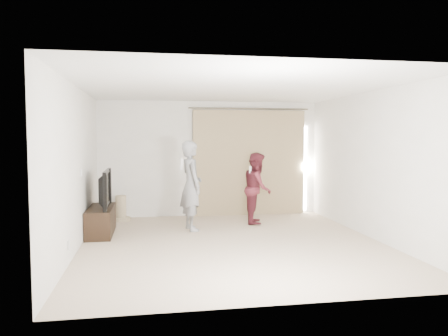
{
  "coord_description": "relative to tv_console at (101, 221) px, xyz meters",
  "views": [
    {
      "loc": [
        -1.37,
        -7.11,
        1.78
      ],
      "look_at": [
        0.06,
        1.2,
        1.19
      ],
      "focal_mm": 35.0,
      "sensor_mm": 36.0,
      "label": 1
    }
  ],
  "objects": [
    {
      "name": "wall_back",
      "position": [
        2.27,
        1.62,
        1.05
      ],
      "size": [
        5.0,
        0.04,
        2.6
      ],
      "primitive_type": "cube",
      "color": "silver",
      "rests_on": "ground"
    },
    {
      "name": "wall_left",
      "position": [
        -0.23,
        -1.13,
        1.05
      ],
      "size": [
        0.04,
        5.5,
        2.6
      ],
      "color": "silver",
      "rests_on": "ground"
    },
    {
      "name": "tv",
      "position": [
        0.0,
        0.0,
        0.59
      ],
      "size": [
        0.17,
        1.2,
        0.69
      ],
      "primitive_type": "imported",
      "rotation": [
        0.0,
        0.0,
        1.58
      ],
      "color": "black",
      "rests_on": "tv_console"
    },
    {
      "name": "person_man",
      "position": [
        1.68,
        0.08,
        0.61
      ],
      "size": [
        0.54,
        0.7,
        1.72
      ],
      "color": "gray",
      "rests_on": "ground"
    },
    {
      "name": "person_woman",
      "position": [
        3.11,
        0.53,
        0.49
      ],
      "size": [
        0.72,
        0.83,
        1.47
      ],
      "color": "#581D25",
      "rests_on": "ground"
    },
    {
      "name": "floor",
      "position": [
        2.27,
        -1.13,
        -0.25
      ],
      "size": [
        5.5,
        5.5,
        0.0
      ],
      "primitive_type": "plane",
      "color": "tan",
      "rests_on": "ground"
    },
    {
      "name": "tv_console",
      "position": [
        0.0,
        0.0,
        0.0
      ],
      "size": [
        0.45,
        1.29,
        0.5
      ],
      "primitive_type": "cube",
      "color": "black",
      "rests_on": "ground"
    },
    {
      "name": "scratching_post",
      "position": [
        0.28,
        1.27,
        -0.03
      ],
      "size": [
        0.41,
        0.41,
        0.54
      ],
      "color": "#C6AF88",
      "rests_on": "ground"
    },
    {
      "name": "curtain",
      "position": [
        3.18,
        1.55,
        0.96
      ],
      "size": [
        2.8,
        0.11,
        2.46
      ],
      "color": "tan",
      "rests_on": "ground"
    },
    {
      "name": "ceiling",
      "position": [
        2.27,
        -1.13,
        2.35
      ],
      "size": [
        5.0,
        5.5,
        0.01
      ],
      "primitive_type": "cube",
      "color": "white",
      "rests_on": "wall_back"
    }
  ]
}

